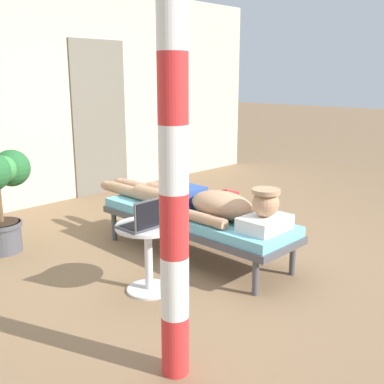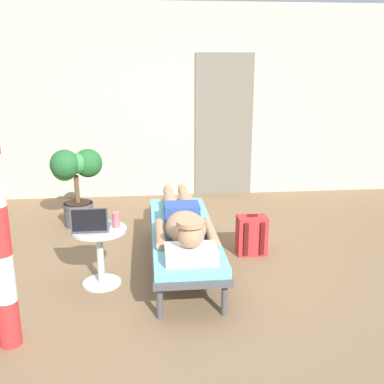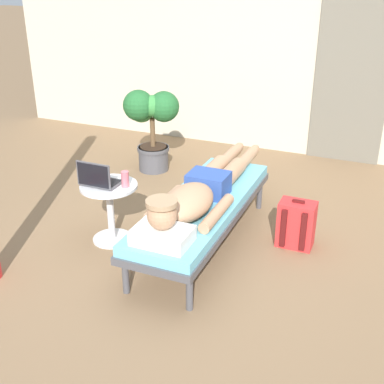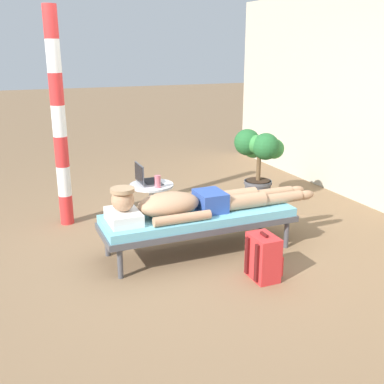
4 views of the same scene
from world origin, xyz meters
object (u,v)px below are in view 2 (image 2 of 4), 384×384
side_table (100,247)px  laptop (91,225)px  person_reclining (184,220)px  backpack (252,235)px  potted_plant (76,175)px  drink_glass (116,220)px  lounge_chair (183,235)px

side_table → laptop: (-0.06, -0.05, 0.23)m
person_reclining → laptop: laptop is taller
backpack → side_table: bearing=-160.0°
backpack → potted_plant: 2.19m
drink_glass → person_reclining: bearing=13.0°
lounge_chair → potted_plant: potted_plant is taller
side_table → drink_glass: 0.28m
person_reclining → laptop: bearing=-165.4°
potted_plant → person_reclining: bearing=-50.7°
person_reclining → laptop: 0.84m
lounge_chair → drink_glass: drink_glass is taller
lounge_chair → drink_glass: (-0.60, -0.22, 0.24)m
backpack → drink_glass: bearing=-158.8°
drink_glass → potted_plant: 1.65m
person_reclining → backpack: person_reclining is taller
person_reclining → backpack: 0.88m
lounge_chair → backpack: (0.73, 0.30, -0.15)m
person_reclining → laptop: size_ratio=7.00×
person_reclining → drink_glass: person_reclining is taller
person_reclining → side_table: size_ratio=4.15×
laptop → backpack: 1.69m
lounge_chair → person_reclining: person_reclining is taller
side_table → laptop: bearing=-139.5°
side_table → backpack: (1.48, 0.54, -0.16)m
person_reclining → potted_plant: potted_plant is taller
lounge_chair → potted_plant: size_ratio=2.01×
drink_glass → backpack: drink_glass is taller
lounge_chair → person_reclining: bearing=-90.0°
laptop → potted_plant: potted_plant is taller
lounge_chair → person_reclining: size_ratio=0.88×
backpack → potted_plant: size_ratio=0.44×
side_table → potted_plant: potted_plant is taller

